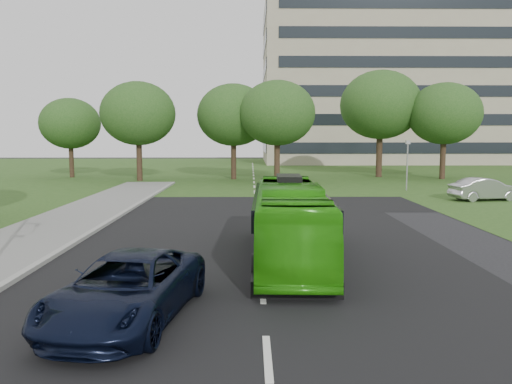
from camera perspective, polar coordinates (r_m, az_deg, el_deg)
ground at (r=19.38m, az=0.32°, el=-5.96°), size 160.00×160.00×0.00m
street_surfaces at (r=41.89m, az=-0.71°, el=0.74°), size 120.00×120.00×0.15m
office_building at (r=84.32m, az=15.02°, el=11.85°), size 40.10×20.10×25.00m
tree_park_a at (r=47.82m, az=-13.32°, el=8.71°), size 6.91×6.91×9.18m
tree_park_b at (r=48.27m, az=-2.60°, el=8.77°), size 6.98×6.98×9.15m
tree_park_c at (r=45.65m, az=2.44°, el=8.99°), size 6.92×6.92×9.19m
tree_park_d at (r=52.68m, az=14.04°, el=9.62°), size 8.15×8.15×10.78m
tree_park_e at (r=51.83m, az=20.75°, el=8.37°), size 6.97×6.97×9.29m
tree_park_f at (r=53.78m, az=-20.49°, el=7.34°), size 5.97×5.97×7.97m
bus at (r=16.76m, az=3.89°, el=-3.40°), size 2.48×9.41×2.60m
sedan at (r=35.55m, az=24.71°, el=0.29°), size 4.68×2.34×1.47m
suv at (r=11.78m, az=-14.51°, el=-10.60°), size 3.28×5.65×1.48m
camera_pole at (r=39.90m, az=16.91°, el=3.70°), size 0.39×0.36×3.83m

